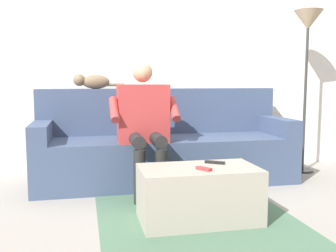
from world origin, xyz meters
TOP-DOWN VIEW (x-y plane):
  - ground_plane at (0.00, 0.60)m, footprint 8.00×8.00m
  - back_wall at (0.00, -0.66)m, footprint 5.05×0.06m
  - couch at (0.00, -0.12)m, footprint 2.52×0.77m
  - coffee_table at (0.00, 1.05)m, footprint 0.84×0.47m
  - person_solo_seated at (0.27, 0.24)m, footprint 0.60×0.59m
  - cat_on_backrest at (0.70, -0.39)m, footprint 0.51×0.12m
  - remote_red at (-0.01, 1.15)m, footprint 0.10×0.12m
  - remote_black at (-0.15, 0.96)m, footprint 0.14×0.11m
  - floor_rug at (0.00, 0.90)m, footprint 1.42×1.80m
  - floor_lamp at (-1.57, -0.19)m, footprint 0.30×0.30m

SIDE VIEW (x-z plane):
  - ground_plane at x=0.00m, z-range 0.00..0.00m
  - floor_rug at x=0.00m, z-range 0.00..0.01m
  - coffee_table at x=0.00m, z-range 0.00..0.39m
  - couch at x=0.00m, z-range -0.15..0.77m
  - remote_black at x=-0.15m, z-range 0.39..0.41m
  - remote_red at x=-0.01m, z-range 0.39..0.41m
  - person_solo_seated at x=0.27m, z-range 0.08..1.24m
  - cat_on_backrest at x=0.70m, z-range 0.92..1.07m
  - back_wall at x=0.00m, z-range 0.00..2.47m
  - floor_lamp at x=-1.57m, z-range 0.63..2.37m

